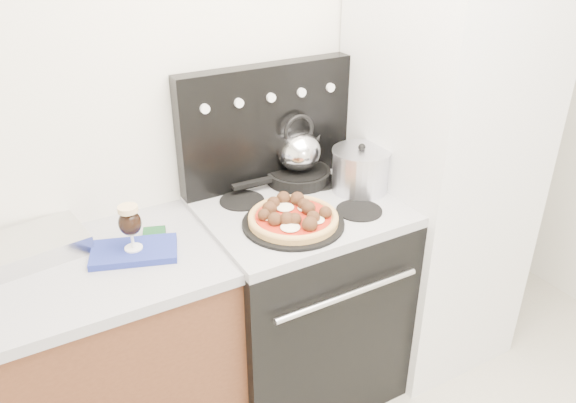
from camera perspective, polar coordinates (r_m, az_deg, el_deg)
room_shell at (r=1.41m, az=16.93°, el=-4.13°), size 3.52×3.01×2.52m
base_cabinet at (r=2.29m, az=-25.11°, el=-17.64°), size 1.45×0.60×0.86m
stove_body at (r=2.48m, az=1.07°, el=-10.28°), size 0.76×0.65×0.88m
cooktop at (r=2.22m, az=1.18°, el=-0.92°), size 0.76×0.65×0.04m
backguard at (r=2.33m, az=-2.23°, el=7.75°), size 0.76×0.08×0.50m
fridge at (r=2.58m, az=15.01°, el=3.54°), size 0.64×0.68×1.90m
foil_sheet at (r=2.13m, az=-24.37°, el=-4.07°), size 0.36×0.29×0.07m
oven_mitt at (r=2.02m, az=-15.35°, el=-4.92°), size 0.33×0.25×0.02m
beer_glass at (r=1.97m, az=-15.70°, el=-2.56°), size 0.09×0.09×0.17m
pizza_pan at (r=2.08m, az=0.53°, el=-2.23°), size 0.40×0.40×0.01m
pizza at (r=2.07m, az=0.54°, el=-1.51°), size 0.39×0.39×0.05m
skillet at (r=2.41m, az=1.07°, el=2.67°), size 0.29×0.29×0.05m
tea_kettle at (r=2.36m, az=1.10°, el=5.50°), size 0.23×0.23×0.21m
stock_pot at (r=2.33m, az=7.35°, el=3.09°), size 0.27×0.27×0.17m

